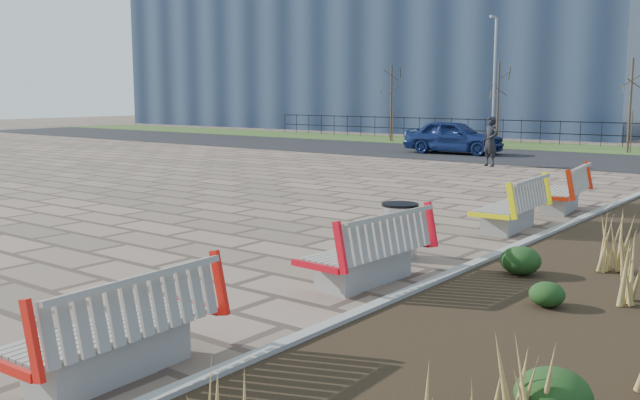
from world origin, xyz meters
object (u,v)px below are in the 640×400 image
Objects in this scene: litter_bin at (400,231)px; car_blue at (454,137)px; bench_b at (365,247)px; bench_d at (560,189)px; bench_a at (109,324)px; lamp_west at (494,83)px; pedestrian at (490,141)px; bench_c at (509,204)px.

car_blue is at bearing 114.94° from litter_bin.
bench_b is 1.00× the size of bench_d.
bench_d is 14.89m from car_blue.
bench_a is 29.57m from lamp_west.
litter_bin is 0.20× the size of car_blue.
bench_a is at bearing -87.04° from bench_b.
litter_bin is at bearing -160.80° from car_blue.
litter_bin is 19.88m from car_blue.
bench_a is 1.00× the size of bench_d.
pedestrian reaches higher than bench_a.
bench_b is 0.35× the size of lamp_west.
lamp_west reaches higher than bench_d.
pedestrian reaches higher than bench_d.
bench_a and bench_b have the same top height.
litter_bin is at bearing -49.67° from pedestrian.
bench_c is at bearing 87.40° from bench_a.
bench_a and bench_c have the same top height.
bench_d is at bearing 87.40° from bench_a.
bench_b is (0.00, 4.11, 0.00)m from bench_a.
bench_a is at bearing -97.68° from bench_d.
bench_c is 0.35× the size of lamp_west.
bench_d reaches higher than litter_bin.
litter_bin is at bearing -101.03° from bench_c.
lamp_west is at bearing 134.94° from pedestrian.
bench_c is at bearing -97.68° from bench_d.
litter_bin is (-0.42, 1.59, -0.08)m from bench_b.
bench_a is 2.47× the size of litter_bin.
lamp_west is (-9.00, 23.94, 2.54)m from bench_b.
litter_bin is (-0.42, 5.70, -0.08)m from bench_a.
lamp_west reaches higher than car_blue.
pedestrian is at bearing -66.11° from lamp_west.
bench_a is at bearing -53.82° from pedestrian.
bench_d is (0.00, 2.78, 0.00)m from bench_c.
bench_a is 1.00× the size of bench_c.
bench_b is 16.64m from pedestrian.
car_blue is at bearing 107.75° from bench_a.
bench_d is at bearing 86.03° from litter_bin.
bench_b is 1.19× the size of pedestrian.
bench_b is 25.70m from lamp_west.
bench_a is 25.31m from car_blue.
lamp_west is (-8.58, 22.35, 2.62)m from litter_bin.
litter_bin is at bearing 107.68° from bench_b.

